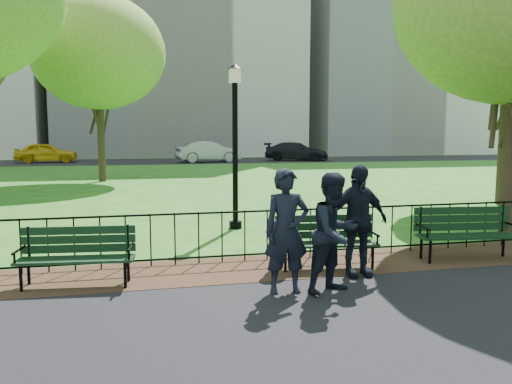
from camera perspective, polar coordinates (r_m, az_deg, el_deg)
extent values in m
plane|color=#28661A|center=(7.09, 7.01, -11.57)|extent=(120.00, 120.00, 0.00)
cube|color=#382616|center=(8.45, 3.46, -8.43)|extent=(60.00, 1.60, 0.01)
cube|color=black|center=(41.44, -9.96, 3.49)|extent=(70.00, 9.00, 0.01)
cylinder|color=black|center=(8.74, 2.56, -2.11)|extent=(24.00, 0.04, 0.04)
cylinder|color=black|center=(8.89, 2.53, -6.96)|extent=(24.00, 0.04, 0.04)
cylinder|color=black|center=(8.82, 2.55, -4.88)|extent=(0.02, 0.02, 0.90)
cube|color=beige|center=(55.97, -8.94, 19.78)|extent=(24.00, 15.00, 30.00)
cube|color=silver|center=(62.05, 14.71, 15.51)|extent=(20.00, 15.00, 24.00)
cube|color=black|center=(8.30, 8.13, -5.92)|extent=(1.70, 0.64, 0.04)
cube|color=black|center=(8.46, 7.76, -3.47)|extent=(1.65, 0.23, 0.42)
cylinder|color=black|center=(8.04, 3.39, -7.79)|extent=(0.05, 0.05, 0.42)
cylinder|color=black|center=(8.40, 13.19, -7.33)|extent=(0.05, 0.05, 0.42)
cylinder|color=black|center=(8.36, 3.00, -7.23)|extent=(0.05, 0.05, 0.42)
cylinder|color=black|center=(8.70, 12.45, -6.82)|extent=(0.05, 0.05, 0.42)
cylinder|color=black|center=(8.10, 2.75, -4.96)|extent=(0.10, 0.52, 0.04)
cylinder|color=black|center=(8.49, 13.29, -4.59)|extent=(0.10, 0.52, 0.04)
ellipsoid|color=black|center=(8.00, 2.91, -4.56)|extent=(0.44, 0.33, 0.44)
cube|color=black|center=(7.69, -19.90, -7.29)|extent=(1.68, 0.62, 0.04)
cube|color=black|center=(7.85, -19.60, -4.65)|extent=(1.64, 0.22, 0.41)
cylinder|color=black|center=(7.78, -25.29, -8.93)|extent=(0.05, 0.05, 0.41)
cylinder|color=black|center=(7.46, -14.73, -9.18)|extent=(0.05, 0.05, 0.41)
cylinder|color=black|center=(8.08, -24.55, -8.33)|extent=(0.05, 0.05, 0.41)
cylinder|color=black|center=(7.77, -14.39, -8.52)|extent=(0.05, 0.05, 0.41)
cylinder|color=black|center=(7.87, -25.49, -6.01)|extent=(0.09, 0.51, 0.04)
cylinder|color=black|center=(7.51, -14.15, -6.13)|extent=(0.09, 0.51, 0.04)
cube|color=black|center=(9.47, 23.10, -4.65)|extent=(1.82, 0.70, 0.04)
cube|color=black|center=(9.63, 22.46, -2.39)|extent=(1.76, 0.27, 0.44)
cylinder|color=black|center=(9.01, 19.28, -6.48)|extent=(0.05, 0.05, 0.44)
cylinder|color=black|center=(9.33, 18.36, -6.01)|extent=(0.05, 0.05, 0.44)
cylinder|color=black|center=(10.05, 26.41, -5.48)|extent=(0.05, 0.05, 0.44)
cylinder|color=black|center=(9.06, 18.51, -3.81)|extent=(0.11, 0.55, 0.04)
cylinder|color=black|center=(11.77, -2.36, -3.76)|extent=(0.30, 0.30, 0.17)
cylinder|color=black|center=(11.59, -2.40, 4.17)|extent=(0.13, 0.13, 3.42)
cube|color=beige|center=(11.65, -2.44, 13.13)|extent=(0.24, 0.24, 0.32)
cone|color=black|center=(11.68, -2.45, 14.17)|extent=(0.34, 0.34, 0.13)
cylinder|color=#2D2116|center=(12.43, 26.92, 2.89)|extent=(0.31, 0.31, 3.10)
cylinder|color=#2D2116|center=(17.58, 26.46, 4.95)|extent=(0.34, 0.34, 3.81)
ellipsoid|color=olive|center=(18.03, 27.20, 18.76)|extent=(6.41, 6.41, 5.45)
cylinder|color=#2D2116|center=(24.40, -17.26, 5.41)|extent=(0.34, 0.34, 3.62)
ellipsoid|color=olive|center=(24.68, -17.60, 14.96)|extent=(6.10, 6.10, 5.19)
imported|color=black|center=(6.91, 3.52, -4.49)|extent=(0.65, 0.44, 1.73)
imported|color=black|center=(6.99, 8.99, -4.65)|extent=(0.92, 0.73, 1.68)
imported|color=black|center=(7.86, 11.49, -3.23)|extent=(1.05, 0.49, 1.74)
imported|color=gold|center=(41.84, -22.86, 4.17)|extent=(4.68, 2.22, 1.55)
imported|color=#939599|center=(39.31, -5.46, 4.61)|extent=(5.21, 2.45, 1.65)
imported|color=black|center=(41.63, 4.65, 4.65)|extent=(5.67, 4.13, 1.53)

